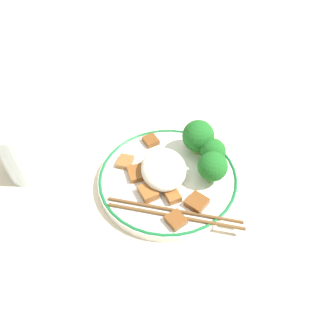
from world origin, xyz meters
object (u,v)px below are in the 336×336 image
Objects in this scene: plate at (168,178)px; chopsticks at (174,213)px; broccoli_back_left at (213,167)px; drinking_glass at (22,152)px; broccoli_back_center at (213,152)px; broccoli_back_right at (198,136)px.

chopsticks is at bearing 179.12° from plate.
plate is at bearing 76.21° from broccoli_back_left.
drinking_glass reaches higher than chopsticks.
chopsticks is at bearing 140.89° from broccoli_back_center.
plate is 0.08m from broccoli_back_left.
plate is 4.13× the size of broccoli_back_left.
broccoli_back_left is 0.31m from drinking_glass.
drinking_glass is (0.03, 0.32, 0.01)m from broccoli_back_center.
plate is 0.09m from broccoli_back_right.
broccoli_back_right is (0.03, 0.02, 0.01)m from broccoli_back_center.
chopsticks is at bearing -119.28° from drinking_glass.
drinking_glass is (0.05, 0.24, 0.04)m from plate.
chopsticks is at bearing 155.08° from broccoli_back_right.
plate is at bearing -0.88° from chopsticks.
broccoli_back_right is (0.07, 0.01, 0.00)m from broccoli_back_left.
plate is at bearing 131.82° from broccoli_back_right.
broccoli_back_right is at bearing -48.18° from plate.
chopsticks is (-0.06, 0.07, -0.03)m from broccoli_back_left.
broccoli_back_right is at bearing -90.26° from drinking_glass.
plate is 0.25m from drinking_glass.
broccoli_back_left is 0.57× the size of drinking_glass.
chopsticks is (-0.10, 0.08, -0.02)m from broccoli_back_center.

